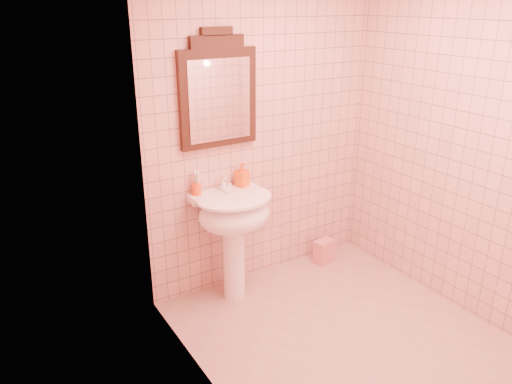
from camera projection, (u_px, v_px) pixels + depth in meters
floor at (345, 338)px, 3.51m from camera, size 2.20×2.20×0.00m
back_wall at (263, 132)px, 3.93m from camera, size 2.00×0.02×2.50m
pedestal_sink at (234, 221)px, 3.77m from camera, size 0.58×0.58×0.86m
faucet at (225, 184)px, 3.78m from camera, size 0.04×0.16×0.11m
mirror at (218, 93)px, 3.59m from camera, size 0.61×0.06×0.85m
toothbrush_cup at (197, 189)px, 3.72m from camera, size 0.07×0.07×0.16m
soap_dispenser at (242, 175)px, 3.86m from camera, size 0.11×0.12×0.19m
towel at (324, 251)px, 4.49m from camera, size 0.19×0.14×0.21m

